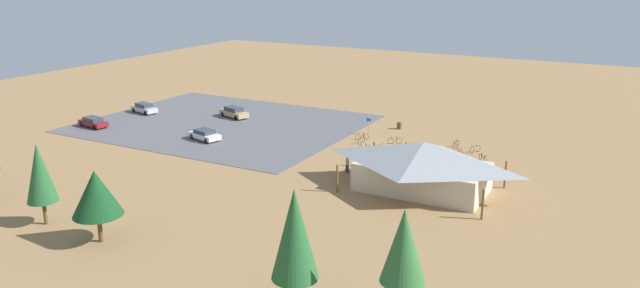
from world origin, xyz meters
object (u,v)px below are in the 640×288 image
(bicycle_green_near_sign, at_px, (395,141))
(car_tan_aisle_side, at_px, (234,112))
(bicycle_teal_edge_south, at_px, (456,144))
(car_silver_mid_lot, at_px, (144,108))
(car_maroon_front_row, at_px, (93,122))
(trash_bin, at_px, (399,126))
(bicycle_blue_yard_front, at_px, (364,148))
(bicycle_purple_yard_right, at_px, (406,146))
(bicycle_silver_lone_west, at_px, (362,140))
(pine_east, at_px, (295,234))
(pine_west, at_px, (404,246))
(car_white_inner_stall, at_px, (205,135))
(pine_far_west, at_px, (96,193))
(bike_pavilion, at_px, (423,164))
(bicycle_black_mid_cluster, at_px, (483,158))
(bicycle_yellow_edge_north, at_px, (462,157))
(bicycle_orange_yard_left, at_px, (458,151))
(bicycle_orange_near_porch, at_px, (362,137))
(bicycle_white_by_bin, at_px, (380,148))
(pine_center, at_px, (40,173))
(visitor_at_bikes, at_px, (347,164))
(bicycle_red_lone_east, at_px, (427,151))
(lot_sign, at_px, (369,123))
(bicycle_yellow_yard_center, at_px, (475,149))

(bicycle_green_near_sign, height_order, car_tan_aisle_side, car_tan_aisle_side)
(bicycle_teal_edge_south, relative_size, car_silver_mid_lot, 0.37)
(car_silver_mid_lot, relative_size, car_maroon_front_row, 1.02)
(trash_bin, bearing_deg, bicycle_blue_yard_front, 90.15)
(bicycle_purple_yard_right, distance_m, bicycle_silver_lone_west, 5.64)
(pine_east, height_order, bicycle_silver_lone_west, pine_east)
(pine_west, bearing_deg, car_white_inner_stall, -36.20)
(car_maroon_front_row, bearing_deg, pine_far_west, 138.71)
(bike_pavilion, relative_size, bicycle_teal_edge_south, 8.27)
(car_tan_aisle_side, bearing_deg, car_white_inner_stall, 108.35)
(bike_pavilion, height_order, bicycle_purple_yard_right, bike_pavilion)
(bicycle_black_mid_cluster, height_order, bicycle_yellow_edge_north, bicycle_yellow_edge_north)
(bicycle_orange_yard_left, relative_size, bicycle_orange_near_porch, 0.93)
(bike_pavilion, bearing_deg, bicycle_white_by_bin, -49.31)
(pine_east, relative_size, bicycle_yellow_edge_north, 4.80)
(trash_bin, distance_m, pine_far_west, 43.72)
(bicycle_white_by_bin, distance_m, bicycle_yellow_edge_north, 9.39)
(bicycle_green_near_sign, bearing_deg, pine_west, 112.20)
(trash_bin, xyz_separation_m, bicycle_blue_yard_front, (-0.03, 11.06, -0.10))
(pine_east, bearing_deg, trash_bin, -76.93)
(pine_center, height_order, visitor_at_bikes, pine_center)
(bicycle_orange_yard_left, xyz_separation_m, bicycle_red_lone_east, (3.15, 1.46, -0.01))
(pine_west, distance_m, car_tan_aisle_side, 54.15)
(bicycle_white_by_bin, distance_m, car_tan_aisle_side, 24.82)
(bike_pavilion, bearing_deg, car_silver_mid_lot, -13.69)
(bicycle_white_by_bin, xyz_separation_m, visitor_at_bikes, (-0.04, 8.61, 0.48))
(pine_west, bearing_deg, bike_pavilion, -73.78)
(pine_center, bearing_deg, trash_bin, -108.75)
(trash_bin, bearing_deg, pine_west, 111.39)
(bicycle_teal_edge_south, bearing_deg, bicycle_red_lone_east, 64.25)
(bicycle_orange_near_porch, height_order, car_silver_mid_lot, car_silver_mid_lot)
(bicycle_red_lone_east, relative_size, car_tan_aisle_side, 0.32)
(bicycle_teal_edge_south, bearing_deg, bicycle_orange_yard_left, 111.39)
(bike_pavilion, relative_size, car_maroon_front_row, 3.09)
(pine_east, relative_size, bicycle_red_lone_east, 4.95)
(bicycle_purple_yard_right, distance_m, car_silver_mid_lot, 39.81)
(lot_sign, bearing_deg, bicycle_black_mid_cluster, 165.23)
(lot_sign, relative_size, bicycle_purple_yard_right, 1.51)
(bicycle_blue_yard_front, bearing_deg, pine_far_west, 76.06)
(bicycle_black_mid_cluster, bearing_deg, bicycle_blue_yard_front, 11.63)
(pine_east, height_order, bicycle_purple_yard_right, pine_east)
(bicycle_blue_yard_front, relative_size, bicycle_teal_edge_south, 0.84)
(bicycle_blue_yard_front, height_order, bicycle_orange_near_porch, bicycle_orange_near_porch)
(bicycle_green_near_sign, xyz_separation_m, bicycle_purple_yard_right, (-2.06, 1.55, -0.03))
(bicycle_black_mid_cluster, height_order, visitor_at_bikes, visitor_at_bikes)
(trash_bin, relative_size, car_tan_aisle_side, 0.18)
(bicycle_blue_yard_front, xyz_separation_m, visitor_at_bikes, (-1.63, 7.87, 0.52))
(lot_sign, height_order, bicycle_teal_edge_south, lot_sign)
(pine_center, xyz_separation_m, bicycle_orange_near_porch, (-12.29, -35.70, -4.08))
(bicycle_yellow_yard_center, bearing_deg, pine_center, 54.92)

